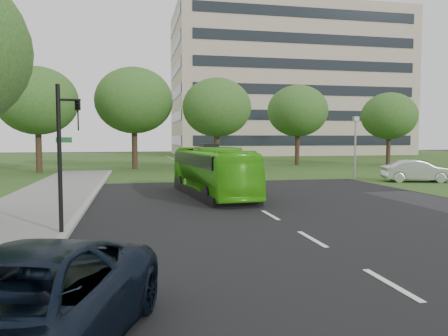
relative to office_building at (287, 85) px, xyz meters
name	(u,v)px	position (x,y,z in m)	size (l,w,h in m)	color
ground	(288,226)	(-21.96, -61.96, -12.50)	(160.00, 160.00, 0.00)	black
street_surfaces	(191,172)	(-22.34, -39.21, -12.47)	(120.00, 120.00, 0.15)	black
office_building	(287,85)	(0.00, 0.00, 0.00)	(40.10, 20.10, 25.00)	tan
tree_park_a	(37,101)	(-34.90, -36.69, -6.49)	(6.67, 6.67, 8.86)	black
tree_park_b	(134,101)	(-27.01, -33.84, -6.10)	(7.24, 7.24, 9.49)	black
tree_park_c	(217,108)	(-19.56, -36.03, -6.79)	(6.34, 6.34, 8.42)	black
tree_park_d	(298,111)	(-9.80, -31.10, -6.69)	(6.49, 6.49, 8.59)	black
tree_park_e	(389,116)	(-0.70, -33.95, -7.28)	(5.77, 5.77, 7.69)	black
bus	(212,172)	(-23.15, -53.95, -11.26)	(2.08, 8.91, 2.48)	#43B915
sedan	(417,171)	(-8.57, -49.89, -11.77)	(1.55, 4.43, 1.46)	silver
suv	(16,314)	(-28.46, -69.96, -11.75)	(2.50, 5.43, 1.51)	black
traffic_light	(64,148)	(-29.02, -62.13, -9.84)	(0.72, 0.20, 4.52)	black
camera_pole	(355,139)	(-11.96, -47.79, -9.65)	(0.46, 0.43, 4.41)	gray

